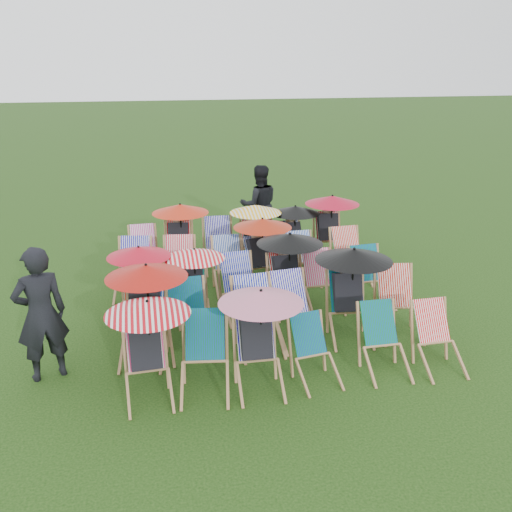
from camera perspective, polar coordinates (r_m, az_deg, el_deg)
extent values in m
plane|color=black|center=(9.78, 0.42, -5.76)|extent=(100.00, 100.00, 0.00)
cube|color=#F23074|center=(7.57, -11.03, -8.82)|extent=(0.49, 0.37, 0.56)
cube|color=black|center=(7.53, -11.00, -9.00)|extent=(0.41, 0.43, 0.59)
sphere|color=tan|center=(7.48, -11.21, -6.56)|extent=(0.21, 0.21, 0.21)
cylinder|color=black|center=(7.38, -10.65, -7.32)|extent=(0.03, 0.03, 0.69)
cone|color=#BC0913|center=(7.24, -10.80, -5.09)|extent=(1.08, 1.08, 0.17)
cube|color=#09612F|center=(7.62, -5.14, -7.83)|extent=(0.56, 0.45, 0.61)
cube|color=#11068E|center=(7.65, -0.09, -7.96)|extent=(0.50, 0.37, 0.58)
cube|color=black|center=(7.60, -0.03, -8.13)|extent=(0.42, 0.43, 0.61)
sphere|color=tan|center=(7.55, -0.16, -5.63)|extent=(0.21, 0.21, 0.21)
cylinder|color=black|center=(7.46, 0.49, -6.41)|extent=(0.03, 0.03, 0.71)
cone|color=#CA6785|center=(7.32, 0.50, -4.12)|extent=(1.12, 1.12, 0.17)
cube|color=#0B7341|center=(7.86, 5.23, -7.77)|extent=(0.48, 0.39, 0.52)
cube|color=#0A6D2B|center=(8.22, 12.15, -6.53)|extent=(0.47, 0.35, 0.56)
cube|color=red|center=(8.50, 17.16, -6.17)|extent=(0.47, 0.35, 0.55)
cube|color=#0834AC|center=(8.50, -10.97, -5.17)|extent=(0.57, 0.47, 0.61)
cube|color=black|center=(8.45, -11.03, -5.33)|extent=(0.50, 0.51, 0.64)
sphere|color=tan|center=(8.42, -11.05, -2.95)|extent=(0.22, 0.22, 0.22)
cylinder|color=black|center=(8.29, -10.78, -3.69)|extent=(0.03, 0.03, 0.74)
cone|color=#A91109|center=(8.17, -10.92, -1.49)|extent=(1.17, 1.17, 0.18)
cube|color=#09603D|center=(8.63, -7.00, -4.43)|extent=(0.54, 0.41, 0.62)
cube|color=#070DA3|center=(8.65, -0.31, -4.16)|extent=(0.55, 0.42, 0.63)
cube|color=#1307A0|center=(8.88, 3.31, -3.60)|extent=(0.57, 0.45, 0.62)
cube|color=#096035|center=(9.06, 9.01, -3.43)|extent=(0.55, 0.43, 0.61)
cube|color=black|center=(9.01, 9.09, -3.56)|extent=(0.48, 0.49, 0.64)
sphere|color=tan|center=(8.98, 9.04, -1.31)|extent=(0.23, 0.23, 0.23)
cylinder|color=black|center=(8.88, 9.65, -1.96)|extent=(0.03, 0.03, 0.75)
cone|color=black|center=(8.77, 9.78, 0.13)|extent=(1.18, 1.18, 0.18)
cube|color=red|center=(9.36, 13.70, -2.88)|extent=(0.58, 0.46, 0.63)
cube|color=red|center=(9.70, -11.78, -2.53)|extent=(0.46, 0.34, 0.54)
cube|color=black|center=(9.66, -11.77, -2.64)|extent=(0.39, 0.40, 0.57)
sphere|color=tan|center=(9.64, -11.90, -0.79)|extent=(0.20, 0.20, 0.20)
cylinder|color=black|center=(9.53, -11.53, -1.30)|extent=(0.03, 0.03, 0.66)
cone|color=red|center=(9.43, -11.65, 0.42)|extent=(1.04, 1.04, 0.16)
cube|color=#0B7428|center=(9.59, -6.43, -2.64)|extent=(0.45, 0.34, 0.52)
cube|color=black|center=(9.55, -6.42, -2.74)|extent=(0.38, 0.39, 0.55)
sphere|color=tan|center=(9.53, -6.52, -0.94)|extent=(0.19, 0.19, 0.19)
cylinder|color=black|center=(9.43, -6.13, -1.45)|extent=(0.03, 0.03, 0.64)
cone|color=red|center=(9.33, -6.19, 0.22)|extent=(1.00, 1.00, 0.15)
cube|color=#0812B0|center=(9.69, -1.95, -1.59)|extent=(0.56, 0.43, 0.62)
cube|color=red|center=(9.87, 2.84, -1.43)|extent=(0.51, 0.38, 0.59)
cube|color=black|center=(9.83, 2.93, -1.54)|extent=(0.43, 0.44, 0.61)
sphere|color=tan|center=(9.81, 2.79, 0.42)|extent=(0.22, 0.22, 0.22)
cylinder|color=black|center=(9.72, 3.37, -0.10)|extent=(0.03, 0.03, 0.72)
cone|color=black|center=(9.61, 3.41, 1.74)|extent=(1.13, 1.13, 0.17)
cube|color=#E52D66|center=(10.05, 6.17, -1.11)|extent=(0.51, 0.39, 0.59)
cube|color=#0A7342|center=(10.36, 10.94, -0.70)|extent=(0.52, 0.40, 0.60)
cube|color=#0D07A2|center=(10.75, -12.05, 0.15)|extent=(0.58, 0.47, 0.62)
cube|color=red|center=(10.77, -7.68, 0.35)|extent=(0.56, 0.44, 0.61)
cube|color=#072A98|center=(10.78, -2.89, 0.41)|extent=(0.49, 0.36, 0.59)
cube|color=#072297|center=(10.86, 0.17, 0.46)|extent=(0.54, 0.44, 0.57)
cube|color=black|center=(10.82, 0.27, 0.37)|extent=(0.47, 0.48, 0.60)
sphere|color=tan|center=(10.81, 0.06, 2.10)|extent=(0.21, 0.21, 0.21)
cylinder|color=black|center=(10.73, 0.65, 1.68)|extent=(0.03, 0.03, 0.70)
cone|color=#A12009|center=(10.63, 0.66, 3.31)|extent=(1.09, 1.09, 0.17)
cube|color=#0831AF|center=(11.16, 4.33, 0.94)|extent=(0.48, 0.36, 0.57)
cube|color=red|center=(11.33, 8.99, 1.27)|extent=(0.53, 0.40, 0.61)
cube|color=#CA288B|center=(11.79, -11.25, 1.63)|extent=(0.50, 0.37, 0.57)
cube|color=#C90707|center=(11.83, -7.74, 2.00)|extent=(0.53, 0.42, 0.59)
cube|color=black|center=(11.78, -7.75, 1.92)|extent=(0.46, 0.47, 0.62)
sphere|color=tan|center=(11.79, -7.80, 3.58)|extent=(0.22, 0.22, 0.22)
cylinder|color=black|center=(11.66, -7.52, 3.15)|extent=(0.03, 0.03, 0.72)
cone|color=red|center=(11.57, -7.59, 4.73)|extent=(1.14, 1.14, 0.18)
cube|color=#0A079E|center=(11.85, -3.84, 2.36)|extent=(0.54, 0.41, 0.63)
cube|color=red|center=(11.98, -0.33, 2.22)|extent=(0.52, 0.42, 0.56)
cube|color=black|center=(11.94, -0.32, 2.15)|extent=(0.46, 0.47, 0.58)
sphere|color=tan|center=(11.95, -0.33, 3.69)|extent=(0.20, 0.20, 0.20)
cylinder|color=black|center=(11.83, -0.04, 3.29)|extent=(0.03, 0.03, 0.68)
cone|color=#FFB50D|center=(11.75, -0.04, 4.75)|extent=(1.07, 1.07, 0.17)
cube|color=#072398|center=(12.12, 3.49, 2.24)|extent=(0.50, 0.40, 0.53)
cube|color=black|center=(12.08, 3.58, 2.17)|extent=(0.43, 0.44, 0.56)
sphere|color=tan|center=(12.08, 3.43, 3.61)|extent=(0.19, 0.19, 0.19)
cylinder|color=black|center=(12.00, 3.92, 3.27)|extent=(0.03, 0.03, 0.65)
cone|color=black|center=(11.92, 3.96, 4.64)|extent=(1.02, 1.02, 0.16)
cube|color=red|center=(12.46, 7.14, 2.96)|extent=(0.54, 0.43, 0.60)
cube|color=black|center=(12.41, 7.19, 2.89)|extent=(0.47, 0.48, 0.63)
sphere|color=tan|center=(12.42, 7.16, 4.48)|extent=(0.22, 0.22, 0.22)
cylinder|color=black|center=(12.31, 7.57, 4.07)|extent=(0.03, 0.03, 0.73)
cone|color=#AC0922|center=(12.23, 7.64, 5.59)|extent=(1.15, 1.15, 0.18)
imported|color=black|center=(8.08, -20.73, -5.46)|extent=(0.80, 0.66, 1.88)
imported|color=black|center=(13.15, 0.32, 5.14)|extent=(0.91, 0.71, 1.84)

